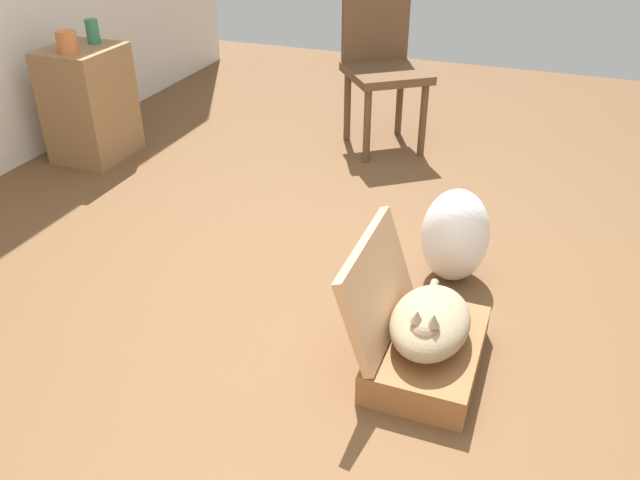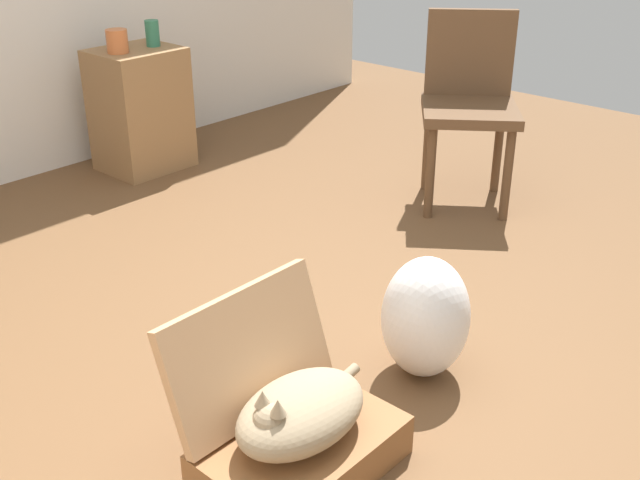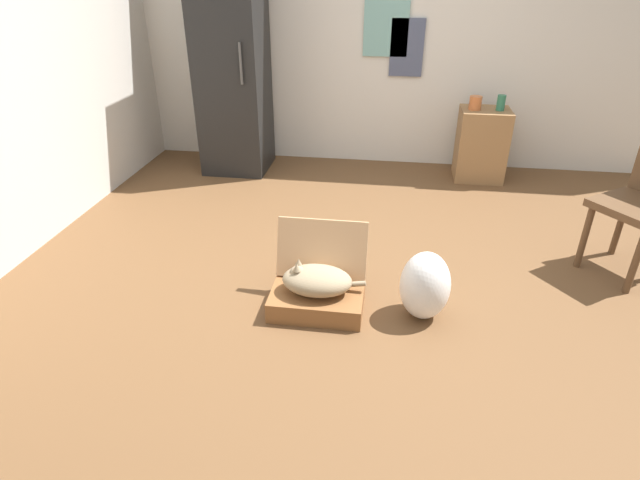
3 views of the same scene
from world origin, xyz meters
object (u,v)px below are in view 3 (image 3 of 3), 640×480
object	(u,v)px
vase_tall	(475,103)
side_table	(481,145)
plastic_bag_white	(425,286)
refrigerator	(232,68)
suitcase_base	(317,300)
cat	(316,280)
vase_short	(501,103)

from	to	relation	value
vase_tall	side_table	bearing A→B (deg)	9.14
plastic_bag_white	refrigerator	xyz separation A→B (m)	(-1.78, 2.27, 0.77)
refrigerator	vase_tall	distance (m)	2.27
suitcase_base	side_table	distance (m)	2.66
side_table	vase_tall	distance (m)	0.41
suitcase_base	cat	size ratio (longest dim) A/B	1.12
refrigerator	vase_tall	xyz separation A→B (m)	(2.25, 0.03, -0.25)
cat	side_table	distance (m)	2.65
refrigerator	side_table	bearing A→B (deg)	1.21
suitcase_base	plastic_bag_white	xyz separation A→B (m)	(0.63, 0.03, 0.15)
side_table	vase_short	size ratio (longest dim) A/B	4.82
plastic_bag_white	vase_tall	world-z (taller)	vase_tall
suitcase_base	vase_short	xyz separation A→B (m)	(1.32, 2.33, 0.67)
suitcase_base	refrigerator	xyz separation A→B (m)	(-1.15, 2.30, 0.91)
refrigerator	side_table	xyz separation A→B (m)	(2.37, 0.05, -0.65)
vase_tall	vase_short	world-z (taller)	vase_short
side_table	vase_short	bearing A→B (deg)	-10.77
cat	vase_tall	world-z (taller)	vase_tall
cat	side_table	xyz separation A→B (m)	(1.22, 2.35, 0.12)
plastic_bag_white	vase_short	world-z (taller)	vase_short
suitcase_base	cat	xyz separation A→B (m)	(-0.01, 0.00, 0.15)
refrigerator	side_table	distance (m)	2.45
cat	plastic_bag_white	size ratio (longest dim) A/B	1.17
side_table	vase_short	world-z (taller)	vase_short
plastic_bag_white	vase_tall	bearing A→B (deg)	78.36
refrigerator	side_table	size ratio (longest dim) A/B	2.94
cat	refrigerator	bearing A→B (deg)	116.48
suitcase_base	refrigerator	size ratio (longest dim) A/B	0.28
vase_tall	vase_short	xyz separation A→B (m)	(0.22, -0.00, 0.01)
vase_short	plastic_bag_white	bearing A→B (deg)	-106.87
plastic_bag_white	refrigerator	distance (m)	2.99
plastic_bag_white	vase_tall	xyz separation A→B (m)	(0.48, 2.31, 0.51)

